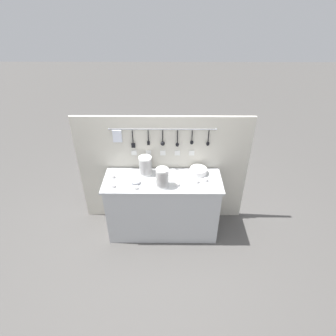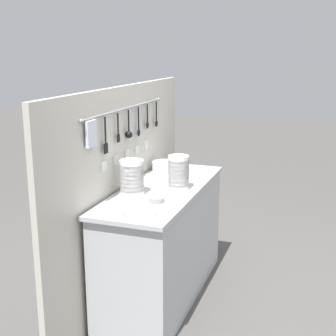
{
  "view_description": "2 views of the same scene",
  "coord_description": "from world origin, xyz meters",
  "px_view_note": "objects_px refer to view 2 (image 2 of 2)",
  "views": [
    {
      "loc": [
        0.09,
        -2.91,
        3.04
      ],
      "look_at": [
        0.07,
        0.04,
        1.05
      ],
      "focal_mm": 30.0,
      "sensor_mm": 36.0,
      "label": 1
    },
    {
      "loc": [
        -3.16,
        -1.15,
        1.9
      ],
      "look_at": [
        0.06,
        -0.02,
        1.03
      ],
      "focal_mm": 50.0,
      "sensor_mm": 36.0,
      "label": 2
    }
  ],
  "objects_px": {
    "cup_edge_far": "(136,184)",
    "bowl_stack_short_front": "(178,173)",
    "cup_front_left": "(187,168)",
    "cup_mid_row": "(120,212)",
    "cup_front_right": "(173,200)",
    "plate_stack": "(165,166)",
    "cup_edge_near": "(152,214)",
    "cup_centre": "(186,172)",
    "cup_beside_plates": "(185,180)",
    "bowl_stack_nested_right": "(132,177)",
    "steel_mixing_bowl": "(156,200)"
  },
  "relations": [
    {
      "from": "cup_edge_far",
      "to": "bowl_stack_short_front",
      "type": "bearing_deg",
      "value": -83.98
    },
    {
      "from": "cup_front_left",
      "to": "cup_mid_row",
      "type": "height_order",
      "value": "same"
    },
    {
      "from": "cup_front_right",
      "to": "cup_front_left",
      "type": "height_order",
      "value": "same"
    },
    {
      "from": "cup_front_right",
      "to": "cup_mid_row",
      "type": "height_order",
      "value": "same"
    },
    {
      "from": "bowl_stack_short_front",
      "to": "plate_stack",
      "type": "relative_size",
      "value": 1.13
    },
    {
      "from": "cup_edge_far",
      "to": "cup_front_left",
      "type": "bearing_deg",
      "value": -20.52
    },
    {
      "from": "cup_front_left",
      "to": "cup_edge_near",
      "type": "xyz_separation_m",
      "value": [
        -1.17,
        -0.13,
        0.0
      ]
    },
    {
      "from": "cup_front_right",
      "to": "cup_centre",
      "type": "distance_m",
      "value": 0.77
    },
    {
      "from": "bowl_stack_short_front",
      "to": "cup_centre",
      "type": "bearing_deg",
      "value": 9.37
    },
    {
      "from": "cup_front_right",
      "to": "cup_front_left",
      "type": "xyz_separation_m",
      "value": [
        0.87,
        0.17,
        0.0
      ]
    },
    {
      "from": "cup_beside_plates",
      "to": "cup_edge_far",
      "type": "bearing_deg",
      "value": 124.82
    },
    {
      "from": "cup_front_left",
      "to": "cup_edge_near",
      "type": "distance_m",
      "value": 1.17
    },
    {
      "from": "bowl_stack_nested_right",
      "to": "cup_centre",
      "type": "xyz_separation_m",
      "value": [
        0.66,
        -0.2,
        -0.11
      ]
    },
    {
      "from": "cup_edge_far",
      "to": "cup_centre",
      "type": "bearing_deg",
      "value": -27.97
    },
    {
      "from": "bowl_stack_nested_right",
      "to": "cup_edge_near",
      "type": "distance_m",
      "value": 0.5
    },
    {
      "from": "cup_front_right",
      "to": "cup_edge_far",
      "type": "distance_m",
      "value": 0.48
    },
    {
      "from": "plate_stack",
      "to": "cup_front_left",
      "type": "bearing_deg",
      "value": -63.87
    },
    {
      "from": "cup_front_right",
      "to": "cup_mid_row",
      "type": "distance_m",
      "value": 0.41
    },
    {
      "from": "cup_edge_near",
      "to": "bowl_stack_short_front",
      "type": "bearing_deg",
      "value": 2.48
    },
    {
      "from": "plate_stack",
      "to": "steel_mixing_bowl",
      "type": "distance_m",
      "value": 0.84
    },
    {
      "from": "cup_front_right",
      "to": "cup_front_left",
      "type": "relative_size",
      "value": 1.0
    },
    {
      "from": "bowl_stack_nested_right",
      "to": "cup_edge_far",
      "type": "height_order",
      "value": "bowl_stack_nested_right"
    },
    {
      "from": "bowl_stack_short_front",
      "to": "cup_mid_row",
      "type": "relative_size",
      "value": 5.0
    },
    {
      "from": "cup_front_left",
      "to": "cup_mid_row",
      "type": "distance_m",
      "value": 1.2
    },
    {
      "from": "bowl_stack_nested_right",
      "to": "bowl_stack_short_front",
      "type": "bearing_deg",
      "value": -50.33
    },
    {
      "from": "bowl_stack_short_front",
      "to": "cup_centre",
      "type": "distance_m",
      "value": 0.46
    },
    {
      "from": "bowl_stack_nested_right",
      "to": "cup_front_left",
      "type": "height_order",
      "value": "bowl_stack_nested_right"
    },
    {
      "from": "bowl_stack_short_front",
      "to": "steel_mixing_bowl",
      "type": "relative_size",
      "value": 2.36
    },
    {
      "from": "bowl_stack_short_front",
      "to": "cup_centre",
      "type": "xyz_separation_m",
      "value": [
        0.44,
        0.07,
        -0.11
      ]
    },
    {
      "from": "cup_beside_plates",
      "to": "bowl_stack_short_front",
      "type": "bearing_deg",
      "value": -177.94
    },
    {
      "from": "bowl_stack_nested_right",
      "to": "cup_edge_far",
      "type": "relative_size",
      "value": 4.92
    },
    {
      "from": "plate_stack",
      "to": "cup_mid_row",
      "type": "distance_m",
      "value": 1.13
    },
    {
      "from": "cup_centre",
      "to": "cup_edge_near",
      "type": "bearing_deg",
      "value": -174.63
    },
    {
      "from": "plate_stack",
      "to": "cup_centre",
      "type": "height_order",
      "value": "plate_stack"
    },
    {
      "from": "bowl_stack_short_front",
      "to": "steel_mixing_bowl",
      "type": "bearing_deg",
      "value": 172.06
    },
    {
      "from": "cup_front_left",
      "to": "cup_edge_near",
      "type": "height_order",
      "value": "same"
    },
    {
      "from": "bowl_stack_nested_right",
      "to": "cup_centre",
      "type": "distance_m",
      "value": 0.7
    },
    {
      "from": "cup_beside_plates",
      "to": "cup_front_left",
      "type": "distance_m",
      "value": 0.38
    },
    {
      "from": "cup_mid_row",
      "to": "cup_edge_far",
      "type": "relative_size",
      "value": 1.0
    },
    {
      "from": "plate_stack",
      "to": "cup_beside_plates",
      "type": "xyz_separation_m",
      "value": [
        -0.29,
        -0.26,
        -0.02
      ]
    },
    {
      "from": "plate_stack",
      "to": "cup_beside_plates",
      "type": "distance_m",
      "value": 0.39
    },
    {
      "from": "bowl_stack_short_front",
      "to": "cup_front_right",
      "type": "height_order",
      "value": "bowl_stack_short_front"
    },
    {
      "from": "plate_stack",
      "to": "cup_edge_far",
      "type": "xyz_separation_m",
      "value": [
        -0.5,
        0.05,
        -0.02
      ]
    },
    {
      "from": "cup_centre",
      "to": "cup_edge_far",
      "type": "xyz_separation_m",
      "value": [
        -0.47,
        0.25,
        0.0
      ]
    },
    {
      "from": "bowl_stack_short_front",
      "to": "cup_edge_far",
      "type": "height_order",
      "value": "bowl_stack_short_front"
    },
    {
      "from": "bowl_stack_nested_right",
      "to": "cup_edge_near",
      "type": "xyz_separation_m",
      "value": [
        -0.39,
        -0.3,
        -0.11
      ]
    },
    {
      "from": "bowl_stack_nested_right",
      "to": "cup_centre",
      "type": "height_order",
      "value": "bowl_stack_nested_right"
    },
    {
      "from": "cup_centre",
      "to": "cup_edge_far",
      "type": "height_order",
      "value": "same"
    },
    {
      "from": "steel_mixing_bowl",
      "to": "cup_edge_far",
      "type": "distance_m",
      "value": 0.41
    },
    {
      "from": "steel_mixing_bowl",
      "to": "cup_edge_far",
      "type": "height_order",
      "value": "cup_edge_far"
    }
  ]
}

